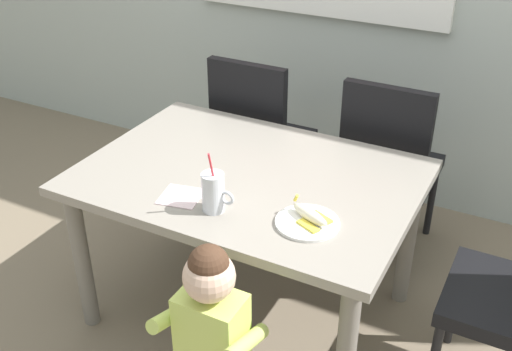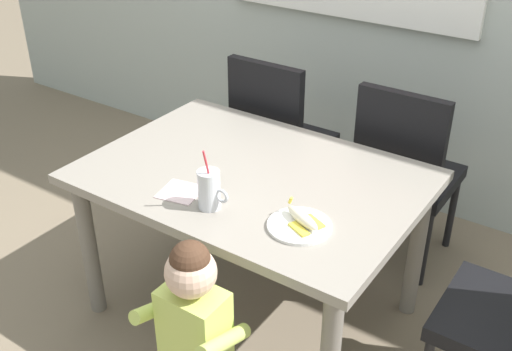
% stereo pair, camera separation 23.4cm
% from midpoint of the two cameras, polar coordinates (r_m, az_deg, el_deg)
% --- Properties ---
extents(ground_plane, '(24.00, 24.00, 0.00)m').
position_cam_midpoint_polar(ground_plane, '(2.90, 2.04, -12.36)').
color(ground_plane, '#7A6B56').
extents(dining_table, '(1.35, 0.96, 0.73)m').
position_cam_midpoint_polar(dining_table, '(2.52, 2.30, -1.70)').
color(dining_table, gray).
rests_on(dining_table, ground).
extents(dining_chair_left, '(0.44, 0.45, 0.96)m').
position_cam_midpoint_polar(dining_chair_left, '(3.23, 4.04, 3.93)').
color(dining_chair_left, black).
rests_on(dining_chair_left, ground).
extents(dining_chair_right, '(0.44, 0.45, 0.96)m').
position_cam_midpoint_polar(dining_chair_right, '(3.00, 15.86, 0.65)').
color(dining_chair_right, black).
rests_on(dining_chair_right, ground).
extents(toddler_standing, '(0.33, 0.24, 0.84)m').
position_cam_midpoint_polar(toddler_standing, '(2.08, -2.57, -13.41)').
color(toddler_standing, '#3F4760').
rests_on(toddler_standing, ground).
extents(milk_cup, '(0.13, 0.08, 0.25)m').
position_cam_midpoint_polar(milk_cup, '(2.22, -1.37, -1.60)').
color(milk_cup, silver).
rests_on(milk_cup, dining_table).
extents(snack_plate, '(0.23, 0.23, 0.01)m').
position_cam_midpoint_polar(snack_plate, '(2.16, 7.19, -4.78)').
color(snack_plate, white).
rests_on(snack_plate, dining_table).
extents(peeled_banana, '(0.17, 0.14, 0.07)m').
position_cam_midpoint_polar(peeled_banana, '(2.15, 7.50, -4.11)').
color(peeled_banana, '#F4EAC6').
rests_on(peeled_banana, snack_plate).
extents(paper_napkin, '(0.18, 0.18, 0.00)m').
position_cam_midpoint_polar(paper_napkin, '(2.35, -4.25, -1.62)').
color(paper_napkin, silver).
rests_on(paper_napkin, dining_table).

